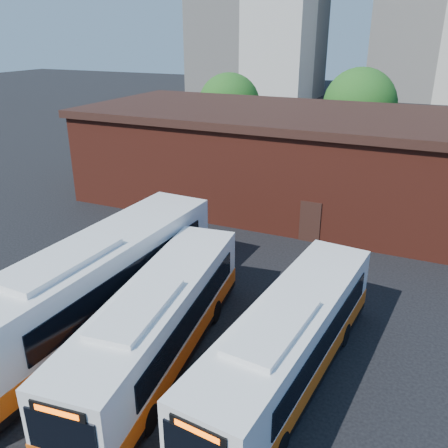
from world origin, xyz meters
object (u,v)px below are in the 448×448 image
at_px(bus_mideast, 158,327).
at_px(transit_worker, 104,426).
at_px(bus_east, 288,347).
at_px(bus_midwest, 96,288).

height_order(bus_mideast, transit_worker, bus_mideast).
bearing_deg(bus_east, bus_mideast, -163.77).
xyz_separation_m(bus_mideast, bus_east, (4.58, 0.85, -0.02)).
relative_size(bus_midwest, transit_worker, 7.03).
bearing_deg(bus_mideast, bus_midwest, 157.89).
distance_m(bus_midwest, bus_east, 8.05).
relative_size(bus_midwest, bus_east, 1.20).
bearing_deg(bus_midwest, transit_worker, -47.81).
distance_m(bus_mideast, bus_east, 4.65).
relative_size(bus_midwest, bus_mideast, 1.19).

